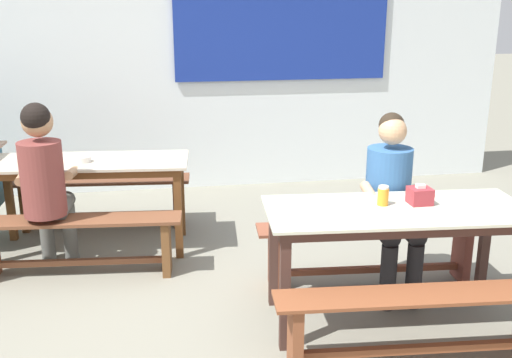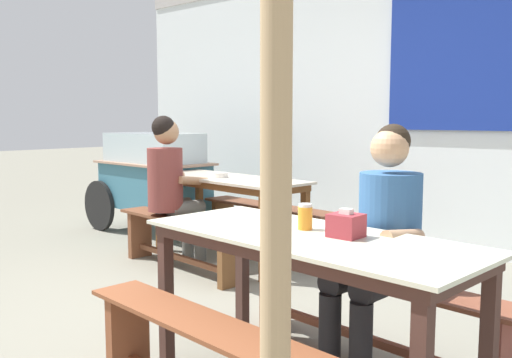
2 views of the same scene
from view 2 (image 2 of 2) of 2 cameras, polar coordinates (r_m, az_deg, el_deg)
ground_plane at (r=3.91m, az=-6.43°, el=-13.28°), size 40.00×40.00×0.00m
backdrop_wall at (r=5.92m, az=14.33°, el=9.07°), size 7.51×0.23×3.09m
dining_table_far at (r=5.05m, az=-3.04°, el=-0.78°), size 1.69×0.76×0.77m
dining_table_near at (r=2.59m, az=5.35°, el=-7.47°), size 1.69×0.80×0.77m
bench_far_back at (r=5.46m, az=1.21°, el=-4.32°), size 1.63×0.45×0.46m
bench_far_front at (r=4.79m, az=-7.83°, el=-5.87°), size 1.57×0.40×0.46m
bench_near_back at (r=3.10m, az=11.74°, el=-12.79°), size 1.67×0.38×0.46m
food_cart at (r=6.37m, az=-10.67°, el=0.54°), size 1.78×0.83×1.15m
person_left_back_turned at (r=4.93m, az=-8.82°, el=-0.08°), size 0.43×0.53×1.33m
person_right_near_table at (r=2.87m, az=12.86°, el=-5.66°), size 0.45×0.60×1.28m
tissue_box at (r=2.51m, az=9.32°, el=-4.74°), size 0.14×0.13×0.13m
condiment_jar at (r=2.66m, az=5.12°, el=-3.93°), size 0.07×0.07×0.13m
soup_bowl at (r=5.02m, az=-3.68°, el=0.42°), size 0.13×0.13×0.05m
wooden_support_post at (r=1.43m, az=2.09°, el=1.40°), size 0.08×0.08×2.36m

